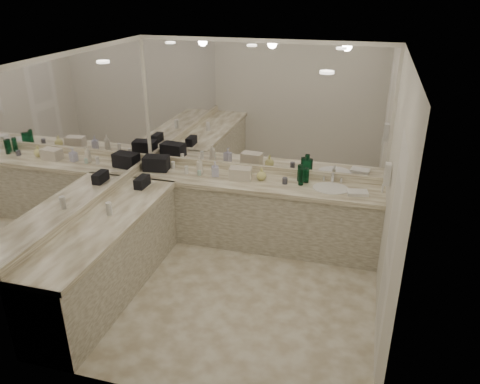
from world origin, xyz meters
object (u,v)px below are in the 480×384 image
(black_toiletry_bag, at_px, (156,164))
(soap_bottle_b, at_px, (215,169))
(sink, at_px, (331,189))
(hand_towel, at_px, (358,193))
(soap_bottle_c, at_px, (261,174))
(cream_cosmetic_case, at_px, (240,173))
(soap_bottle_a, at_px, (200,166))
(wall_phone, at_px, (387,174))

(black_toiletry_bag, distance_m, soap_bottle_b, 0.82)
(sink, height_order, hand_towel, hand_towel)
(hand_towel, xyz_separation_m, soap_bottle_b, (-1.81, 0.09, 0.08))
(sink, distance_m, soap_bottle_c, 0.89)
(cream_cosmetic_case, bearing_deg, soap_bottle_b, 170.94)
(hand_towel, relative_size, soap_bottle_c, 1.49)
(soap_bottle_a, bearing_deg, hand_towel, -3.06)
(soap_bottle_a, height_order, soap_bottle_c, soap_bottle_a)
(cream_cosmetic_case, relative_size, soap_bottle_c, 1.72)
(sink, relative_size, soap_bottle_a, 1.86)
(hand_towel, xyz_separation_m, soap_bottle_a, (-2.03, 0.11, 0.10))
(wall_phone, distance_m, black_toiletry_bag, 2.98)
(black_toiletry_bag, bearing_deg, soap_bottle_a, 2.28)
(black_toiletry_bag, distance_m, soap_bottle_a, 0.61)
(sink, bearing_deg, hand_towel, -14.50)
(black_toiletry_bag, xyz_separation_m, hand_towel, (2.64, -0.08, -0.07))
(soap_bottle_b, bearing_deg, soap_bottle_c, 3.69)
(soap_bottle_c, bearing_deg, wall_phone, -20.16)
(hand_towel, relative_size, soap_bottle_a, 1.02)
(sink, bearing_deg, black_toiletry_bag, 179.97)
(wall_phone, distance_m, soap_bottle_b, 2.18)
(black_toiletry_bag, relative_size, soap_bottle_a, 1.39)
(wall_phone, xyz_separation_m, soap_bottle_b, (-2.10, 0.51, -0.35))
(black_toiletry_bag, relative_size, soap_bottle_b, 1.66)
(black_toiletry_bag, bearing_deg, wall_phone, -9.74)
(hand_towel, bearing_deg, soap_bottle_b, 177.15)
(black_toiletry_bag, relative_size, soap_bottle_c, 2.02)
(black_toiletry_bag, height_order, soap_bottle_a, soap_bottle_a)
(soap_bottle_b, bearing_deg, black_toiletry_bag, -179.60)
(hand_towel, height_order, soap_bottle_a, soap_bottle_a)
(sink, relative_size, hand_towel, 1.82)
(sink, height_order, black_toiletry_bag, black_toiletry_bag)
(wall_phone, relative_size, hand_towel, 0.99)
(wall_phone, bearing_deg, soap_bottle_c, 159.84)
(black_toiletry_bag, relative_size, cream_cosmetic_case, 1.17)
(soap_bottle_a, bearing_deg, black_toiletry_bag, -177.72)
(soap_bottle_a, xyz_separation_m, soap_bottle_c, (0.83, 0.02, -0.04))
(black_toiletry_bag, height_order, hand_towel, black_toiletry_bag)
(sink, distance_m, wall_phone, 0.91)
(wall_phone, height_order, hand_towel, wall_phone)
(cream_cosmetic_case, xyz_separation_m, soap_bottle_c, (0.26, 0.05, 0.00))
(cream_cosmetic_case, distance_m, soap_bottle_c, 0.27)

